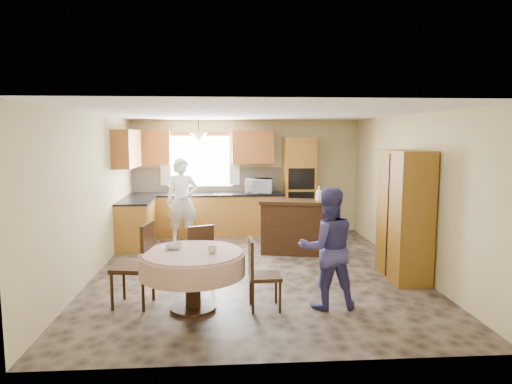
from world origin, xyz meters
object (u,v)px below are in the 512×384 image
object	(u,v)px
cupboard	(404,215)
chair_left	(139,260)
oven_tower	(299,186)
person_sink	(182,201)
chair_right	(259,270)
chair_back	(199,253)
dining_table	(193,264)
person_dining	(328,248)
sideboard	(296,228)

from	to	relation	value
cupboard	chair_left	world-z (taller)	cupboard
oven_tower	person_sink	bearing A→B (deg)	-163.43
chair_right	chair_back	bearing A→B (deg)	40.90
oven_tower	dining_table	bearing A→B (deg)	-115.47
cupboard	chair_left	xyz separation A→B (m)	(-3.79, -0.87, -0.38)
chair_left	person_sink	xyz separation A→B (m)	(0.25, 3.35, 0.27)
oven_tower	chair_left	distance (m)	4.93
cupboard	person_dining	xyz separation A→B (m)	(-1.42, -1.09, -0.21)
oven_tower	person_dining	world-z (taller)	oven_tower
dining_table	chair_back	bearing A→B (deg)	88.07
cupboard	chair_back	bearing A→B (deg)	-175.64
chair_back	person_dining	xyz separation A→B (m)	(1.65, -0.86, 0.26)
sideboard	dining_table	distance (m)	3.13
dining_table	person_dining	distance (m)	1.69
chair_right	person_sink	distance (m)	3.80
chair_right	chair_left	bearing A→B (deg)	79.78
person_sink	person_dining	size ratio (longest dim) A/B	1.12
oven_tower	chair_back	xyz separation A→B (m)	(-2.00, -3.45, -0.55)
person_dining	chair_left	bearing A→B (deg)	-8.96
oven_tower	cupboard	distance (m)	3.39
cupboard	chair_right	distance (m)	2.57
cupboard	person_dining	size ratio (longest dim) A/B	1.28
person_dining	oven_tower	bearing A→B (deg)	-98.38
person_dining	cupboard	bearing A→B (deg)	-146.23
sideboard	chair_left	distance (m)	3.42
dining_table	chair_right	xyz separation A→B (m)	(0.82, -0.04, -0.08)
oven_tower	dining_table	xyz separation A→B (m)	(-2.03, -4.27, -0.48)
oven_tower	sideboard	bearing A→B (deg)	-101.15
chair_back	cupboard	bearing A→B (deg)	160.61
cupboard	chair_left	bearing A→B (deg)	-167.03
oven_tower	sideboard	size ratio (longest dim) A/B	1.63
cupboard	dining_table	distance (m)	3.30
sideboard	cupboard	bearing A→B (deg)	-35.40
chair_left	chair_back	xyz separation A→B (m)	(0.71, 0.64, -0.08)
sideboard	chair_right	size ratio (longest dim) A/B	1.45
oven_tower	chair_right	xyz separation A→B (m)	(-1.21, -4.30, -0.57)
person_sink	person_dining	world-z (taller)	person_sink
chair_left	person_dining	world-z (taller)	person_dining
dining_table	chair_back	size ratio (longest dim) A/B	1.42
oven_tower	dining_table	distance (m)	4.75
sideboard	chair_right	distance (m)	2.80
chair_left	person_dining	bearing A→B (deg)	93.95
cupboard	oven_tower	bearing A→B (deg)	108.43
chair_left	oven_tower	bearing A→B (deg)	155.52
chair_right	person_dining	world-z (taller)	person_dining
person_sink	cupboard	bearing A→B (deg)	-42.04
sideboard	dining_table	bearing A→B (deg)	-110.21
chair_back	chair_right	xyz separation A→B (m)	(0.80, -0.86, -0.01)
dining_table	chair_left	bearing A→B (deg)	165.04
person_dining	chair_right	bearing A→B (deg)	-3.47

